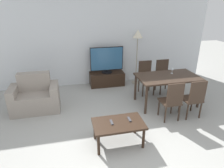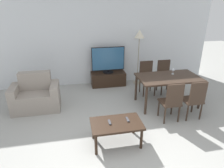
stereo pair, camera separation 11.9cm
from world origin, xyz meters
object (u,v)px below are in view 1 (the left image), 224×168
object	(u,v)px
dining_chair_near	(172,100)
dining_chair_far	(163,75)
armchair	(35,97)
dining_table	(168,79)
remote_secondary	(112,122)
tv	(107,60)
remote_primary	(129,119)
tv_stand	(107,79)
wine_glass_left	(172,70)
dining_chair_far_left	(146,76)
floor_lamp	(138,38)
coffee_table	(118,125)
dining_chair_near_right	(194,97)

from	to	relation	value
dining_chair_near	dining_chair_far	distance (m)	1.57
dining_chair_far	armchair	bearing A→B (deg)	-174.27
armchair	dining_chair_near	xyz separation A→B (m)	(2.92, -1.14, 0.17)
dining_chair_far	dining_table	bearing A→B (deg)	-109.42
dining_chair_far	remote_secondary	size ratio (longest dim) A/B	6.08
tv	dining_chair_near	xyz separation A→B (m)	(0.96, -2.25, -0.31)
remote_secondary	remote_primary	bearing A→B (deg)	3.90
remote_primary	armchair	bearing A→B (deg)	139.11
tv_stand	wine_glass_left	xyz separation A→B (m)	(1.41, -1.35, 0.64)
tv_stand	dining_chair_far_left	distance (m)	1.26
tv	floor_lamp	distance (m)	1.12
tv	dining_table	bearing A→B (deg)	-51.01
coffee_table	dining_chair_far_left	distance (m)	2.38
dining_table	dining_chair_far_left	xyz separation A→B (m)	(-0.26, 0.74, -0.17)
armchair	floor_lamp	size ratio (longest dim) A/B	0.65
tv_stand	dining_table	world-z (taller)	dining_table
tv_stand	dining_chair_near	distance (m)	2.46
armchair	tv_stand	size ratio (longest dim) A/B	1.05
remote_secondary	wine_glass_left	world-z (taller)	wine_glass_left
dining_chair_near_right	remote_primary	distance (m)	1.67
dining_table	floor_lamp	distance (m)	1.69
tv_stand	coffee_table	xyz separation A→B (m)	(-0.35, -2.75, 0.18)
dining_chair_near_right	remote_primary	size ratio (longest dim) A/B	6.08
dining_chair_near	remote_secondary	bearing A→B (deg)	-161.89
dining_chair_near	remote_primary	xyz separation A→B (m)	(-1.09, -0.44, -0.05)
dining_chair_near_right	dining_chair_near	bearing A→B (deg)	180.00
dining_chair_near_right	remote_secondary	distance (m)	2.01
coffee_table	floor_lamp	world-z (taller)	floor_lamp
tv	dining_chair_far	bearing A→B (deg)	-27.27
coffee_table	dining_chair_near	world-z (taller)	dining_chair_near
armchair	coffee_table	world-z (taller)	armchair
wine_glass_left	remote_secondary	bearing A→B (deg)	-144.02
remote_primary	wine_glass_left	size ratio (longest dim) A/B	1.03
floor_lamp	remote_secondary	world-z (taller)	floor_lamp
floor_lamp	wine_glass_left	distance (m)	1.52
remote_primary	wine_glass_left	bearing A→B (deg)	41.03
tv_stand	remote_secondary	distance (m)	2.77
tv	coffee_table	xyz separation A→B (m)	(-0.35, -2.74, -0.42)
dining_table	dining_chair_far_left	size ratio (longest dim) A/B	1.64
dining_table	floor_lamp	xyz separation A→B (m)	(-0.29, 1.48, 0.77)
floor_lamp	dining_chair_far_left	bearing A→B (deg)	-88.15
tv_stand	dining_chair_far	world-z (taller)	dining_chair_far
coffee_table	wine_glass_left	world-z (taller)	wine_glass_left
floor_lamp	dining_chair_far	bearing A→B (deg)	-53.41
tv	dining_chair_near_right	bearing A→B (deg)	-56.63
armchair	remote_primary	xyz separation A→B (m)	(1.83, -1.58, 0.13)
remote_secondary	armchair	bearing A→B (deg)	132.86
dining_chair_far	dining_chair_near_right	size ratio (longest dim) A/B	1.00
dining_chair_near	wine_glass_left	xyz separation A→B (m)	(0.45, 0.90, 0.35)
remote_primary	remote_secondary	xyz separation A→B (m)	(-0.34, -0.02, 0.00)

